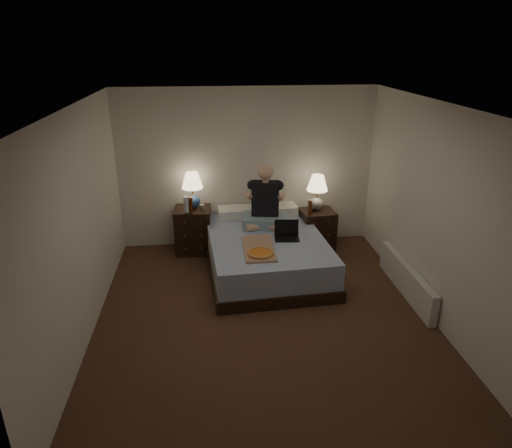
{
  "coord_description": "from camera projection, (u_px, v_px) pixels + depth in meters",
  "views": [
    {
      "loc": [
        -0.61,
        -4.69,
        3.12
      ],
      "look_at": [
        0.0,
        0.9,
        0.85
      ],
      "focal_mm": 32.0,
      "sensor_mm": 36.0,
      "label": 1
    }
  ],
  "objects": [
    {
      "name": "water_bottle",
      "position": [
        186.0,
        204.0,
        6.82
      ],
      "size": [
        0.07,
        0.07,
        0.25
      ],
      "primitive_type": "cylinder",
      "color": "white",
      "rests_on": "nightstand_left"
    },
    {
      "name": "wall_back",
      "position": [
        247.0,
        168.0,
        7.16
      ],
      "size": [
        4.0,
        0.0,
        2.5
      ],
      "primitive_type": "cube",
      "rotation": [
        1.57,
        0.0,
        0.0
      ],
      "color": "white",
      "rests_on": "ground"
    },
    {
      "name": "bed",
      "position": [
        266.0,
        253.0,
        6.58
      ],
      "size": [
        1.73,
        2.22,
        0.53
      ],
      "primitive_type": "cube",
      "rotation": [
        0.0,
        0.0,
        0.07
      ],
      "color": "#5777AF",
      "rests_on": "floor"
    },
    {
      "name": "wall_right",
      "position": [
        436.0,
        214.0,
        5.29
      ],
      "size": [
        0.0,
        4.5,
        2.5
      ],
      "primitive_type": "cube",
      "rotation": [
        1.57,
        0.0,
        -1.57
      ],
      "color": "white",
      "rests_on": "ground"
    },
    {
      "name": "nightstand_left",
      "position": [
        193.0,
        230.0,
        7.15
      ],
      "size": [
        0.57,
        0.52,
        0.71
      ],
      "primitive_type": "cube",
      "rotation": [
        0.0,
        0.0,
        -0.05
      ],
      "color": "black",
      "rests_on": "floor"
    },
    {
      "name": "ceiling",
      "position": [
        266.0,
        106.0,
        4.62
      ],
      "size": [
        4.0,
        4.5,
        0.0
      ],
      "primitive_type": "cube",
      "rotation": [
        3.14,
        0.0,
        0.0
      ],
      "color": "white",
      "rests_on": "ground"
    },
    {
      "name": "lamp_left",
      "position": [
        193.0,
        190.0,
        6.96
      ],
      "size": [
        0.32,
        0.32,
        0.56
      ],
      "primitive_type": null,
      "rotation": [
        0.0,
        0.0,
        0.01
      ],
      "color": "#274D92",
      "rests_on": "nightstand_left"
    },
    {
      "name": "beer_bottle_left",
      "position": [
        191.0,
        205.0,
        6.85
      ],
      "size": [
        0.06,
        0.06,
        0.23
      ],
      "primitive_type": "cylinder",
      "color": "#541F0C",
      "rests_on": "nightstand_left"
    },
    {
      "name": "wall_front",
      "position": [
        307.0,
        345.0,
        3.01
      ],
      "size": [
        4.0,
        0.0,
        2.5
      ],
      "primitive_type": "cube",
      "rotation": [
        -1.57,
        0.0,
        0.0
      ],
      "color": "white",
      "rests_on": "ground"
    },
    {
      "name": "floor",
      "position": [
        264.0,
        316.0,
        5.56
      ],
      "size": [
        4.0,
        4.5,
        0.0
      ],
      "primitive_type": "cube",
      "color": "#533323",
      "rests_on": "ground"
    },
    {
      "name": "beer_bottle_right",
      "position": [
        310.0,
        207.0,
        6.91
      ],
      "size": [
        0.06,
        0.06,
        0.23
      ],
      "primitive_type": "cylinder",
      "color": "#612A0D",
      "rests_on": "nightstand_right"
    },
    {
      "name": "nightstand_right",
      "position": [
        317.0,
        230.0,
        7.21
      ],
      "size": [
        0.54,
        0.49,
        0.66
      ],
      "primitive_type": "cube",
      "rotation": [
        0.0,
        0.0,
        0.08
      ],
      "color": "black",
      "rests_on": "floor"
    },
    {
      "name": "person",
      "position": [
        265.0,
        196.0,
        6.68
      ],
      "size": [
        0.74,
        0.62,
        0.93
      ],
      "primitive_type": null,
      "rotation": [
        0.0,
        0.0,
        -0.17
      ],
      "color": "black",
      "rests_on": "bed"
    },
    {
      "name": "radiator",
      "position": [
        406.0,
        280.0,
        5.99
      ],
      "size": [
        0.1,
        1.6,
        0.4
      ],
      "primitive_type": "cube",
      "color": "silver",
      "rests_on": "floor"
    },
    {
      "name": "wall_left",
      "position": [
        80.0,
        228.0,
        4.89
      ],
      "size": [
        0.0,
        4.5,
        2.5
      ],
      "primitive_type": "cube",
      "rotation": [
        1.57,
        0.0,
        1.57
      ],
      "color": "white",
      "rests_on": "ground"
    },
    {
      "name": "soda_can",
      "position": [
        202.0,
        208.0,
        6.91
      ],
      "size": [
        0.07,
        0.07,
        0.1
      ],
      "primitive_type": "cylinder",
      "color": "#B1B0AC",
      "rests_on": "nightstand_left"
    },
    {
      "name": "pizza_box",
      "position": [
        260.0,
        254.0,
        5.87
      ],
      "size": [
        0.41,
        0.76,
        0.08
      ],
      "primitive_type": null,
      "rotation": [
        0.0,
        0.0,
        -0.01
      ],
      "color": "tan",
      "rests_on": "bed"
    },
    {
      "name": "laptop",
      "position": [
        287.0,
        231.0,
        6.35
      ],
      "size": [
        0.37,
        0.31,
        0.24
      ],
      "primitive_type": null,
      "rotation": [
        0.0,
        0.0,
        -0.1
      ],
      "color": "black",
      "rests_on": "bed"
    },
    {
      "name": "lamp_right",
      "position": [
        317.0,
        193.0,
        7.03
      ],
      "size": [
        0.38,
        0.38,
        0.56
      ],
      "primitive_type": null,
      "rotation": [
        0.0,
        0.0,
        -0.19
      ],
      "color": "gray",
      "rests_on": "nightstand_right"
    }
  ]
}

